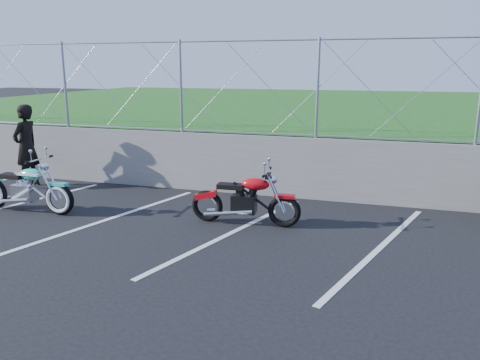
% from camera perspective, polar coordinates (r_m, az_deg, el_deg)
% --- Properties ---
extents(ground, '(90.00, 90.00, 0.00)m').
position_cam_1_polar(ground, '(7.10, -3.34, -9.03)').
color(ground, black).
rests_on(ground, ground).
extents(retaining_wall, '(30.00, 0.22, 1.30)m').
position_cam_1_polar(retaining_wall, '(10.13, 3.46, 1.76)').
color(retaining_wall, slate).
rests_on(retaining_wall, ground).
extents(grass_field, '(30.00, 20.00, 1.30)m').
position_cam_1_polar(grass_field, '(19.88, 10.30, 7.46)').
color(grass_field, '#194F15').
rests_on(grass_field, ground).
extents(chain_link_fence, '(28.00, 0.03, 2.00)m').
position_cam_1_polar(chain_link_fence, '(9.92, 3.60, 11.13)').
color(chain_link_fence, gray).
rests_on(chain_link_fence, retaining_wall).
extents(parking_lines, '(18.29, 4.31, 0.01)m').
position_cam_1_polar(parking_lines, '(7.72, 7.73, -7.20)').
color(parking_lines, silver).
rests_on(parking_lines, ground).
extents(cruiser_turquoise, '(2.15, 0.68, 1.07)m').
position_cam_1_polar(cruiser_turquoise, '(9.86, -24.60, -1.14)').
color(cruiser_turquoise, black).
rests_on(cruiser_turquoise, ground).
extents(naked_orange, '(1.98, 0.67, 0.99)m').
position_cam_1_polar(naked_orange, '(8.25, 0.80, -2.63)').
color(naked_orange, black).
rests_on(naked_orange, ground).
extents(person_standing, '(0.47, 0.70, 1.91)m').
position_cam_1_polar(person_standing, '(11.78, -24.62, 3.74)').
color(person_standing, black).
rests_on(person_standing, ground).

